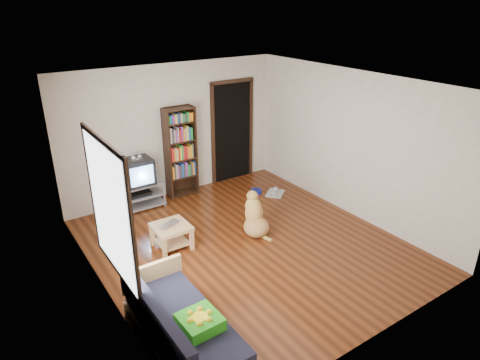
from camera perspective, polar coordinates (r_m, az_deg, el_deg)
ground at (r=7.00m, az=0.88°, el=-8.71°), size 5.00×5.00×0.00m
ceiling at (r=6.04m, az=1.03°, el=12.70°), size 5.00×5.00×0.00m
wall_back at (r=8.46m, az=-8.87°, el=6.45°), size 4.50×0.00×4.50m
wall_front at (r=4.80m, az=18.51°, el=-8.17°), size 4.50×0.00×4.50m
wall_left at (r=5.55m, az=-18.50°, el=-3.76°), size 0.00×5.00×5.00m
wall_right at (r=7.85m, az=14.58°, el=4.62°), size 0.00×5.00×5.00m
green_cushion at (r=4.86m, az=-5.38°, el=-18.32°), size 0.43×0.43×0.14m
laptop at (r=6.81m, az=-9.11°, el=-5.98°), size 0.41×0.34×0.03m
dog_bowl at (r=8.76m, az=2.18°, el=-1.53°), size 0.22×0.22×0.08m
grey_rag at (r=8.75m, az=4.73°, el=-1.78°), size 0.51×0.50×0.03m
window at (r=5.03m, az=-16.95°, el=-3.88°), size 0.03×1.46×1.70m
doorway at (r=9.13m, az=-1.06°, el=6.77°), size 1.03×0.05×2.19m
tv_stand at (r=8.29m, az=-13.27°, el=-1.92°), size 0.90×0.45×0.50m
crt_tv at (r=8.12m, az=-13.63°, el=1.17°), size 0.55×0.52×0.58m
bookshelf at (r=8.44m, az=-7.97°, el=4.32°), size 0.60×0.30×1.80m
sofa at (r=5.13m, az=-7.95°, el=-19.18°), size 0.80×1.80×0.80m
coffee_table at (r=6.90m, az=-9.14°, el=-6.85°), size 0.55×0.55×0.40m
dog at (r=7.29m, az=1.99°, el=-5.04°), size 0.57×0.84×0.69m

